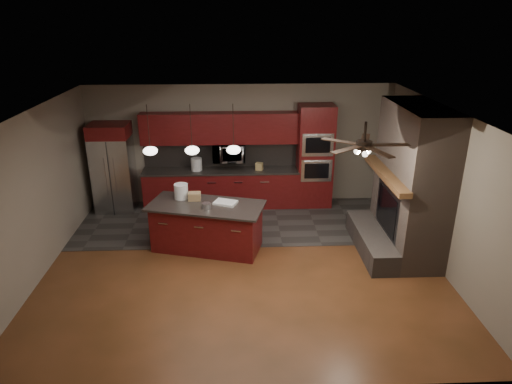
{
  "coord_description": "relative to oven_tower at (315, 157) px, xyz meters",
  "views": [
    {
      "loc": [
        -0.09,
        -7.28,
        4.3
      ],
      "look_at": [
        0.25,
        0.6,
        1.17
      ],
      "focal_mm": 32.0,
      "sensor_mm": 36.0,
      "label": 1
    }
  ],
  "objects": [
    {
      "name": "paint_can",
      "position": [
        -2.37,
        -2.25,
        -0.22
      ],
      "size": [
        0.23,
        0.23,
        0.11
      ],
      "primitive_type": "cylinder",
      "rotation": [
        0.0,
        0.0,
        -0.66
      ],
      "color": "#B8B9BE",
      "rests_on": "kitchen_island"
    },
    {
      "name": "pendant_center",
      "position": [
        -2.6,
        -1.99,
        0.77
      ],
      "size": [
        0.26,
        0.26,
        0.92
      ],
      "color": "black",
      "rests_on": "ceiling"
    },
    {
      "name": "back_cabinetry",
      "position": [
        -2.18,
        0.05,
        -0.3
      ],
      "size": [
        3.59,
        0.64,
        2.2
      ],
      "color": "#5C1012",
      "rests_on": "ground"
    },
    {
      "name": "kitchen_island",
      "position": [
        -2.39,
        -2.07,
        -0.73
      ],
      "size": [
        2.33,
        1.51,
        0.92
      ],
      "rotation": [
        0.0,
        0.0,
        -0.27
      ],
      "color": "#5C1012",
      "rests_on": "ground"
    },
    {
      "name": "oven_tower",
      "position": [
        0.0,
        0.0,
        0.0
      ],
      "size": [
        0.8,
        0.63,
        2.38
      ],
      "color": "#5C1012",
      "rests_on": "ground"
    },
    {
      "name": "counter_box",
      "position": [
        -1.28,
        -0.04,
        -0.21
      ],
      "size": [
        0.19,
        0.17,
        0.17
      ],
      "primitive_type": "cube",
      "rotation": [
        0.0,
        0.0,
        -0.34
      ],
      "color": "tan",
      "rests_on": "back_cabinetry"
    },
    {
      "name": "cardboard_box",
      "position": [
        -2.62,
        -1.82,
        -0.2
      ],
      "size": [
        0.24,
        0.17,
        0.15
      ],
      "primitive_type": "cube",
      "rotation": [
        0.0,
        0.0,
        0.01
      ],
      "color": "olive",
      "rests_on": "kitchen_island"
    },
    {
      "name": "refrigerator",
      "position": [
        -4.58,
        -0.07,
        -0.18
      ],
      "size": [
        0.86,
        0.75,
        2.02
      ],
      "color": "silver",
      "rests_on": "ground"
    },
    {
      "name": "slate_tile_patch",
      "position": [
        -1.7,
        -0.89,
        -1.19
      ],
      "size": [
        7.0,
        2.4,
        0.01
      ],
      "primitive_type": "cube",
      "color": "#33312E",
      "rests_on": "ground"
    },
    {
      "name": "pendant_right",
      "position": [
        -1.85,
        -1.99,
        0.77
      ],
      "size": [
        0.26,
        0.26,
        0.92
      ],
      "color": "black",
      "rests_on": "ceiling"
    },
    {
      "name": "ceiling",
      "position": [
        -1.7,
        -2.69,
        1.61
      ],
      "size": [
        7.0,
        6.0,
        0.02
      ],
      "primitive_type": "cube",
      "color": "white",
      "rests_on": "back_wall"
    },
    {
      "name": "fireplace_column",
      "position": [
        1.34,
        -2.29,
        0.11
      ],
      "size": [
        1.3,
        2.1,
        2.8
      ],
      "color": "brown",
      "rests_on": "ground"
    },
    {
      "name": "counter_bucket",
      "position": [
        -2.72,
        0.01,
        -0.15
      ],
      "size": [
        0.32,
        0.32,
        0.29
      ],
      "primitive_type": "cylinder",
      "rotation": [
        0.0,
        0.0,
        0.32
      ],
      "color": "silver",
      "rests_on": "back_cabinetry"
    },
    {
      "name": "ceiling_fan",
      "position": [
        0.1,
        -3.49,
        1.27
      ],
      "size": [
        1.27,
        1.33,
        0.41
      ],
      "color": "black",
      "rests_on": "ceiling"
    },
    {
      "name": "left_wall",
      "position": [
        -5.2,
        -2.69,
        0.21
      ],
      "size": [
        0.02,
        6.0,
        2.8
      ],
      "primitive_type": "cube",
      "color": "slate",
      "rests_on": "ground"
    },
    {
      "name": "pendant_left",
      "position": [
        -3.35,
        -1.99,
        0.77
      ],
      "size": [
        0.26,
        0.26,
        0.92
      ],
      "color": "black",
      "rests_on": "ceiling"
    },
    {
      "name": "white_bucket",
      "position": [
        -2.88,
        -1.73,
        -0.13
      ],
      "size": [
        0.31,
        0.31,
        0.29
      ],
      "primitive_type": "cylinder",
      "rotation": [
        0.0,
        0.0,
        -0.17
      ],
      "color": "silver",
      "rests_on": "kitchen_island"
    },
    {
      "name": "ground",
      "position": [
        -1.7,
        -2.69,
        -1.19
      ],
      "size": [
        7.0,
        7.0,
        0.0
      ],
      "primitive_type": "plane",
      "color": "brown",
      "rests_on": "ground"
    },
    {
      "name": "microwave",
      "position": [
        -1.98,
        0.06,
        0.11
      ],
      "size": [
        0.73,
        0.41,
        0.5
      ],
      "primitive_type": "imported",
      "color": "silver",
      "rests_on": "back_cabinetry"
    },
    {
      "name": "paint_tray",
      "position": [
        -2.02,
        -2.03,
        -0.25
      ],
      "size": [
        0.49,
        0.42,
        0.04
      ],
      "primitive_type": "cube",
      "rotation": [
        0.0,
        0.0,
        -0.37
      ],
      "color": "white",
      "rests_on": "kitchen_island"
    },
    {
      "name": "right_wall",
      "position": [
        1.8,
        -2.69,
        0.21
      ],
      "size": [
        0.02,
        6.0,
        2.8
      ],
      "primitive_type": "cube",
      "color": "slate",
      "rests_on": "ground"
    },
    {
      "name": "back_wall",
      "position": [
        -1.7,
        0.31,
        0.21
      ],
      "size": [
        7.0,
        0.02,
        2.8
      ],
      "primitive_type": "cube",
      "color": "slate",
      "rests_on": "ground"
    }
  ]
}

